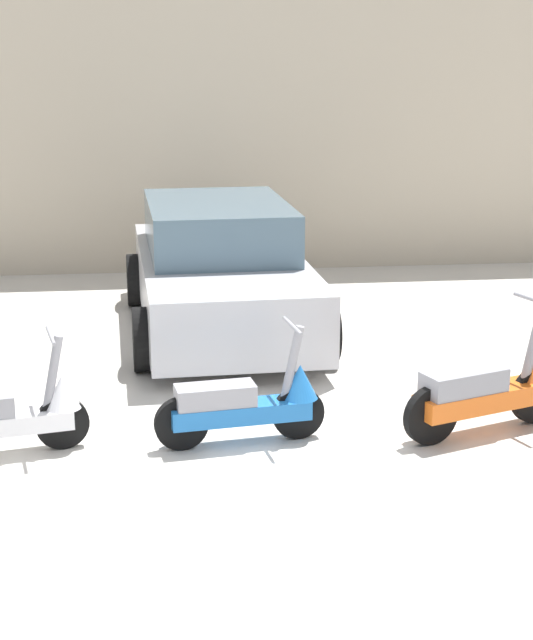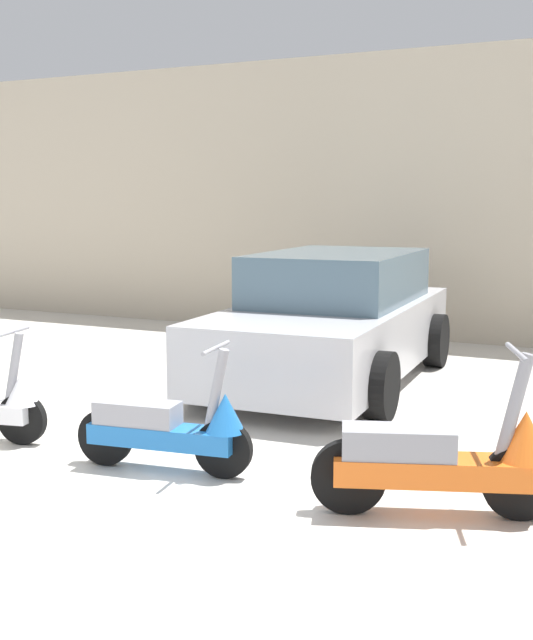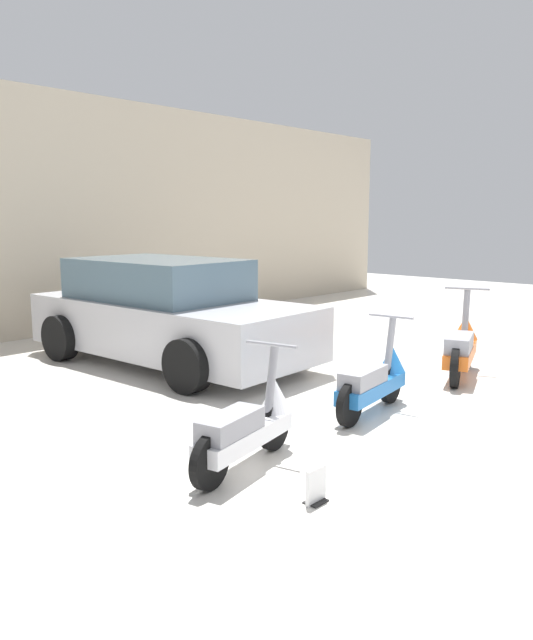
% 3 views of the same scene
% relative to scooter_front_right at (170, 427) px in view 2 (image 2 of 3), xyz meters
% --- Properties ---
extents(ground_plane, '(28.00, 28.00, 0.00)m').
position_rel_scooter_front_right_xyz_m(ground_plane, '(-0.13, -0.94, -0.35)').
color(ground_plane, silver).
extents(wall_back, '(19.60, 0.12, 4.12)m').
position_rel_scooter_front_right_xyz_m(wall_back, '(-0.13, 6.53, 1.71)').
color(wall_back, beige).
rests_on(wall_back, ground_plane).
extents(scooter_front_right, '(1.40, 0.52, 0.98)m').
position_rel_scooter_front_right_xyz_m(scooter_front_right, '(0.00, 0.00, 0.00)').
color(scooter_front_right, black).
rests_on(scooter_front_right, ground_plane).
extents(scooter_front_center, '(1.51, 0.79, 1.10)m').
position_rel_scooter_front_right_xyz_m(scooter_front_center, '(2.04, 0.02, 0.04)').
color(scooter_front_center, black).
rests_on(scooter_front_center, ground_plane).
extents(car_rear_left, '(2.20, 4.31, 1.44)m').
position_rel_scooter_front_right_xyz_m(car_rear_left, '(0.01, 3.40, 0.34)').
color(car_rear_left, '#B7B7BC').
rests_on(car_rear_left, ground_plane).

